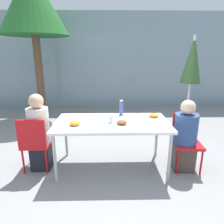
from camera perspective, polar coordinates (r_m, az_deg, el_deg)
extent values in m
plane|color=gray|center=(3.31, 0.00, -15.24)|extent=(24.00, 24.00, 0.00)
cube|color=gray|center=(6.76, -0.74, 14.33)|extent=(10.00, 0.20, 3.00)
cube|color=white|center=(2.99, 0.00, -3.13)|extent=(1.69, 0.88, 0.04)
cylinder|color=#B7B7B7|center=(2.89, -16.00, -12.72)|extent=(0.04, 0.04, 0.72)
cylinder|color=#B7B7B7|center=(2.92, 16.13, -12.38)|extent=(0.04, 0.04, 0.72)
cylinder|color=#B7B7B7|center=(3.55, -13.00, -6.86)|extent=(0.04, 0.04, 0.72)
cylinder|color=#B7B7B7|center=(3.58, 12.63, -6.66)|extent=(0.04, 0.04, 0.72)
cube|color=red|center=(3.30, -20.56, -8.40)|extent=(0.40, 0.40, 0.04)
cube|color=red|center=(3.05, -22.08, -5.85)|extent=(0.40, 0.04, 0.42)
cylinder|color=red|center=(3.59, -21.94, -10.30)|extent=(0.03, 0.03, 0.39)
cylinder|color=red|center=(3.48, -16.62, -10.58)|extent=(0.03, 0.03, 0.39)
cylinder|color=red|center=(3.31, -24.00, -12.86)|extent=(0.03, 0.03, 0.39)
cylinder|color=red|center=(3.20, -18.22, -13.29)|extent=(0.03, 0.03, 0.39)
cube|color=black|center=(3.36, -19.41, -11.46)|extent=(0.28, 0.28, 0.43)
cylinder|color=beige|center=(3.18, -20.22, -3.67)|extent=(0.31, 0.31, 0.54)
sphere|color=tan|center=(3.07, -20.90, 2.93)|extent=(0.21, 0.21, 0.21)
cube|color=red|center=(3.27, 20.75, -8.58)|extent=(0.43, 0.43, 0.04)
cube|color=red|center=(3.35, 20.20, -3.71)|extent=(0.40, 0.06, 0.42)
cylinder|color=red|center=(3.28, 24.17, -13.11)|extent=(0.03, 0.03, 0.39)
cylinder|color=red|center=(3.18, 18.30, -13.49)|extent=(0.03, 0.03, 0.39)
cylinder|color=red|center=(3.56, 22.20, -10.51)|extent=(0.03, 0.03, 0.39)
cylinder|color=red|center=(3.46, 16.81, -10.74)|extent=(0.03, 0.03, 0.39)
cube|color=#473D33|center=(3.34, 19.58, -11.66)|extent=(0.32, 0.32, 0.43)
cylinder|color=navy|center=(3.17, 20.33, -4.55)|extent=(0.34, 0.34, 0.45)
sphere|color=beige|center=(3.07, 20.93, 1.28)|extent=(0.21, 0.21, 0.21)
cylinder|color=#333333|center=(4.51, 19.84, -6.97)|extent=(0.36, 0.36, 0.05)
cylinder|color=#BCBCBC|center=(4.23, 21.14, 5.70)|extent=(0.04, 0.04, 2.06)
cone|color=#2D5128|center=(4.17, 21.99, 13.71)|extent=(0.38, 0.38, 0.88)
cylinder|color=white|center=(2.85, -10.60, -3.86)|extent=(0.28, 0.28, 0.01)
ellipsoid|color=orange|center=(2.83, -10.64, -3.16)|extent=(0.15, 0.15, 0.06)
cylinder|color=white|center=(2.84, 2.78, -3.63)|extent=(0.27, 0.27, 0.01)
ellipsoid|color=brown|center=(2.83, 2.79, -2.93)|extent=(0.15, 0.15, 0.06)
cylinder|color=white|center=(3.22, 11.80, -1.54)|extent=(0.27, 0.27, 0.01)
ellipsoid|color=orange|center=(3.21, 11.84, -0.92)|extent=(0.15, 0.15, 0.06)
cylinder|color=#334C8E|center=(3.26, 2.65, 1.05)|extent=(0.06, 0.06, 0.24)
cylinder|color=white|center=(3.23, 2.68, 3.22)|extent=(0.05, 0.05, 0.02)
cylinder|color=silver|center=(2.93, -0.45, -2.01)|extent=(0.08, 0.08, 0.11)
cylinder|color=white|center=(3.14, -1.11, -1.28)|extent=(0.17, 0.17, 0.05)
cylinder|color=brown|center=(5.90, -19.93, 9.13)|extent=(0.20, 0.20, 2.19)
cone|color=#236628|center=(6.00, -21.87, 27.33)|extent=(1.76, 1.76, 1.60)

